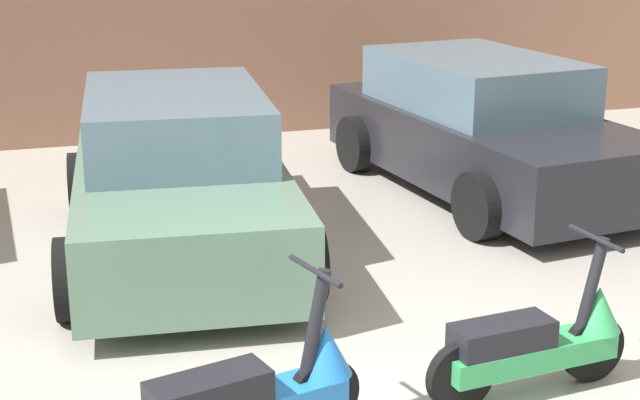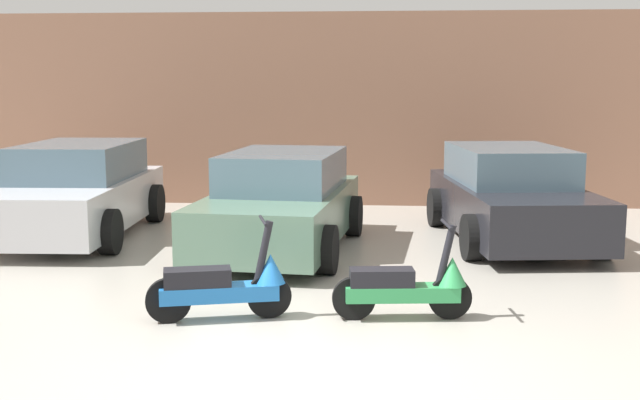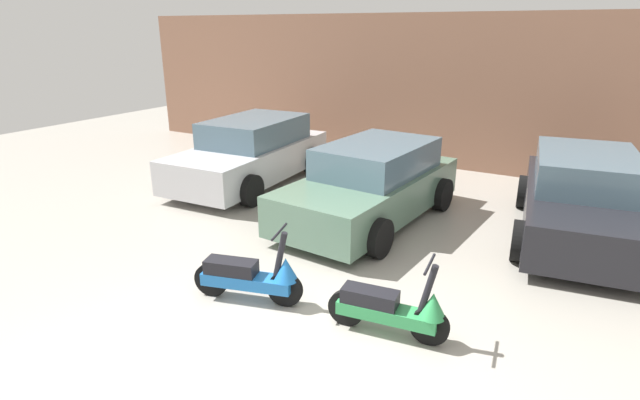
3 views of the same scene
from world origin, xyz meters
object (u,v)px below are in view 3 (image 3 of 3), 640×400
object	(u,v)px
scooter_front_right	(393,308)
car_rear_left	(251,153)
scooter_front_left	(252,276)
car_rear_center	(372,184)
car_rear_right	(583,199)

from	to	relation	value
scooter_front_right	car_rear_left	world-z (taller)	car_rear_left
scooter_front_left	car_rear_center	size ratio (longest dim) A/B	0.34
scooter_front_right	car_rear_right	xyz separation A→B (m)	(1.59, 4.07, 0.31)
scooter_front_right	car_rear_center	size ratio (longest dim) A/B	0.33
car_rear_left	scooter_front_right	bearing A→B (deg)	48.42
car_rear_left	car_rear_center	distance (m)	3.29
scooter_front_right	car_rear_right	size ratio (longest dim) A/B	0.33
scooter_front_left	car_rear_left	bearing A→B (deg)	111.97
scooter_front_left	car_rear_right	distance (m)	5.42
car_rear_right	scooter_front_left	bearing A→B (deg)	-45.54
scooter_front_left	car_rear_right	bearing A→B (deg)	36.61
car_rear_right	car_rear_left	bearing A→B (deg)	-95.77
car_rear_left	car_rear_center	world-z (taller)	car_rear_left
scooter_front_left	scooter_front_right	bearing A→B (deg)	-9.59
scooter_front_left	car_rear_center	distance (m)	3.32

